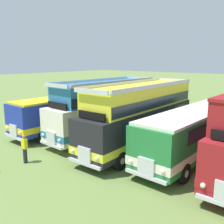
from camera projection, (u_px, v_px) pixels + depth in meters
bus_first_in_row at (71, 110)px, 22.04m from camera, size 2.74×10.77×2.99m
bus_second_in_row at (106, 107)px, 20.01m from camera, size 2.91×10.22×4.52m
bus_third_in_row at (141, 114)px, 17.51m from camera, size 2.75×10.95×4.52m
bus_fourth_in_row at (194, 130)px, 15.80m from camera, size 2.82×10.60×2.99m
marshal_person at (25, 149)px, 15.05m from camera, size 0.36×0.24×1.73m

